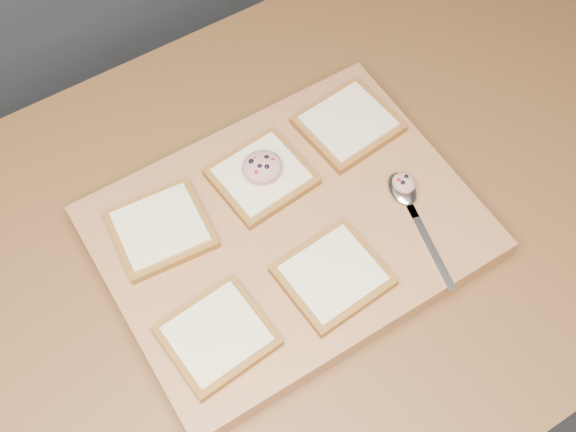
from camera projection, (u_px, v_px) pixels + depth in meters
name	position (u px, v px, depth m)	size (l,w,h in m)	color
island_counter	(206.00, 389.00, 1.35)	(2.00, 0.80, 0.90)	slate
cutting_board	(288.00, 232.00, 0.99)	(0.49, 0.37, 0.04)	#B87F4F
bread_far_left	(161.00, 229.00, 0.96)	(0.13, 0.12, 0.02)	brown
bread_far_center	(262.00, 177.00, 1.00)	(0.13, 0.12, 0.02)	brown
bread_far_right	(348.00, 124.00, 1.04)	(0.14, 0.13, 0.02)	brown
bread_near_left	(217.00, 336.00, 0.88)	(0.13, 0.12, 0.02)	brown
bread_near_center	(333.00, 276.00, 0.92)	(0.13, 0.12, 0.02)	brown
tuna_salad_dollop	(262.00, 167.00, 0.98)	(0.06, 0.05, 0.03)	tan
spoon	(406.00, 197.00, 0.98)	(0.06, 0.19, 0.01)	silver
spoon_salad	(404.00, 183.00, 0.98)	(0.03, 0.03, 0.02)	tan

